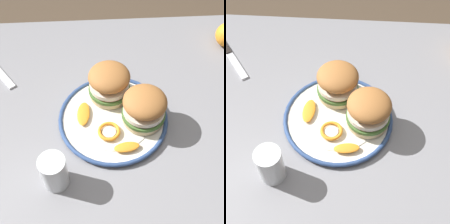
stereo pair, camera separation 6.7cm
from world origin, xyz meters
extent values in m
plane|color=#4C3D2D|center=(0.00, 0.00, 0.00)|extent=(8.00, 8.00, 0.00)
cube|color=gray|center=(0.00, 0.00, 0.70)|extent=(1.22, 0.96, 0.03)
cube|color=gray|center=(0.55, 0.42, 0.34)|extent=(0.06, 0.06, 0.68)
cylinder|color=silver|center=(0.03, 0.03, 0.72)|extent=(0.28, 0.28, 0.01)
torus|color=navy|center=(0.03, 0.03, 0.72)|extent=(0.31, 0.31, 0.01)
cylinder|color=silver|center=(0.03, 0.03, 0.72)|extent=(0.21, 0.21, 0.00)
cylinder|color=beige|center=(0.03, 0.12, 0.74)|extent=(0.12, 0.12, 0.02)
cylinder|color=#477033|center=(0.03, 0.12, 0.75)|extent=(0.12, 0.12, 0.01)
cylinder|color=#BC3828|center=(0.03, 0.12, 0.76)|extent=(0.11, 0.11, 0.01)
cylinder|color=silver|center=(0.03, 0.12, 0.77)|extent=(0.11, 0.11, 0.01)
ellipsoid|color=#A36633|center=(0.03, 0.12, 0.80)|extent=(0.17, 0.17, 0.05)
cylinder|color=beige|center=(0.12, 0.02, 0.74)|extent=(0.12, 0.12, 0.02)
cylinder|color=#477033|center=(0.12, 0.02, 0.75)|extent=(0.12, 0.12, 0.01)
cylinder|color=#BC3828|center=(0.12, 0.02, 0.76)|extent=(0.11, 0.11, 0.01)
cylinder|color=silver|center=(0.12, 0.02, 0.77)|extent=(0.11, 0.11, 0.01)
ellipsoid|color=#A36633|center=(0.12, 0.02, 0.80)|extent=(0.17, 0.17, 0.05)
torus|color=orange|center=(0.02, -0.02, 0.73)|extent=(0.09, 0.09, 0.01)
cylinder|color=#F4E5C6|center=(0.02, -0.02, 0.73)|extent=(0.04, 0.04, 0.00)
ellipsoid|color=orange|center=(-0.05, 0.05, 0.73)|extent=(0.04, 0.08, 0.01)
ellipsoid|color=orange|center=(0.06, -0.07, 0.73)|extent=(0.07, 0.04, 0.01)
cylinder|color=white|center=(-0.12, -0.14, 0.76)|extent=(0.07, 0.07, 0.10)
cylinder|color=orange|center=(-0.12, -0.14, 0.73)|extent=(0.06, 0.06, 0.04)
cube|color=silver|center=(-0.30, 0.22, 0.71)|extent=(0.10, 0.12, 0.01)
camera|label=1|loc=(0.00, -0.51, 1.49)|focal=53.64mm
camera|label=2|loc=(0.07, -0.51, 1.49)|focal=53.64mm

